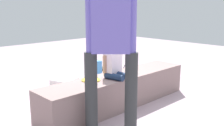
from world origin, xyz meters
name	(u,v)px	position (x,y,z in m)	size (l,w,h in m)	color
ground_plane	(118,105)	(0.00, 0.00, 0.00)	(12.00, 12.00, 0.00)	#A68F9A
concrete_ledge	(118,90)	(0.00, 0.00, 0.20)	(2.18, 0.44, 0.39)	gray
child_seated	(114,60)	(-0.11, -0.03, 0.61)	(0.28, 0.33, 0.48)	#1A2D4C
adult_standing	(111,30)	(-0.60, -0.49, 1.03)	(0.39, 0.40, 1.71)	#303334
cake_plate	(91,79)	(-0.39, 0.06, 0.42)	(0.22, 0.22, 0.07)	yellow
gift_bag	(95,70)	(0.59, 1.15, 0.16)	(0.24, 0.09, 0.36)	#4C99E0
railing_post	(109,50)	(1.22, 1.46, 0.39)	(0.36, 0.36, 1.06)	black
water_bottle_near_gift	(76,94)	(-0.32, 0.48, 0.10)	(0.06, 0.06, 0.23)	silver
water_bottle_far_side	(112,83)	(0.36, 0.50, 0.11)	(0.06, 0.06, 0.23)	silver
party_cup_red	(45,94)	(-0.55, 0.87, 0.06)	(0.07, 0.07, 0.11)	red
cake_box_white	(65,83)	(-0.09, 1.09, 0.07)	(0.32, 0.32, 0.15)	white
handbag_black_leather	(127,75)	(0.86, 0.65, 0.12)	(0.27, 0.10, 0.31)	black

